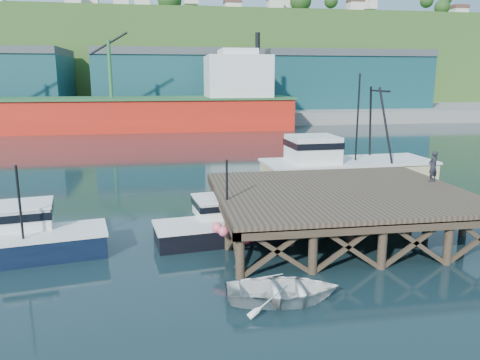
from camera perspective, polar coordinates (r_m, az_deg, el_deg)
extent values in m
plane|color=black|center=(22.51, -1.42, -6.97)|extent=(300.00, 300.00, 0.00)
cube|color=brown|center=(23.29, 12.08, -1.44)|extent=(12.00, 10.00, 0.25)
cube|color=#473828|center=(19.10, 17.31, -5.60)|extent=(12.00, 0.30, 0.35)
cylinder|color=#473828|center=(17.85, 0.02, -9.54)|extent=(0.36, 0.36, 2.60)
cylinder|color=#473828|center=(26.72, -3.24, -2.05)|extent=(0.36, 0.36, 2.60)
cylinder|color=#473828|center=(30.08, 18.90, -1.07)|extent=(0.36, 0.36, 2.60)
cube|color=gray|center=(91.31, -7.54, 8.27)|extent=(160.00, 40.00, 2.00)
cube|color=#17434E|center=(86.08, -7.53, 11.69)|extent=(28.00, 16.00, 9.00)
cube|color=#17434E|center=(92.10, 11.87, 11.58)|extent=(30.00, 16.00, 9.00)
cube|color=red|center=(69.83, -16.92, 7.58)|extent=(55.00, 9.50, 4.40)
cube|color=#26592D|center=(69.69, -17.04, 9.46)|extent=(55.50, 10.00, 0.30)
cube|color=silver|center=(69.88, -0.34, 12.47)|extent=(9.00, 9.00, 6.00)
cube|color=silver|center=(69.96, -0.34, 15.17)|extent=(5.00, 7.00, 1.20)
cylinder|color=black|center=(70.59, 2.16, 16.52)|extent=(0.70, 0.70, 2.50)
cube|color=#2D511E|center=(121.11, -8.16, 13.99)|extent=(220.00, 50.00, 22.00)
cube|color=black|center=(21.77, -24.61, -7.44)|extent=(6.76, 3.43, 1.00)
cube|color=silver|center=(21.61, -24.73, -6.13)|extent=(6.89, 3.49, 0.13)
cube|color=silver|center=(22.58, -24.59, -4.07)|extent=(2.44, 2.44, 1.00)
cube|color=black|center=(22.52, -24.65, -3.53)|extent=(2.57, 2.57, 0.33)
cylinder|color=black|center=(20.57, -25.27, -2.62)|extent=(0.10, 0.10, 3.11)
cube|color=black|center=(21.96, -2.01, -6.28)|extent=(6.49, 3.12, 0.86)
cube|color=silver|center=(21.82, -2.02, -5.16)|extent=(6.62, 3.18, 0.12)
cube|color=silver|center=(22.75, -2.76, -3.34)|extent=(2.33, 2.33, 0.86)
cube|color=black|center=(22.70, -2.77, -2.88)|extent=(2.46, 2.46, 0.29)
cylinder|color=black|center=(20.83, -1.61, -1.67)|extent=(0.10, 0.10, 3.07)
sphere|color=#FF5D7D|center=(19.22, -1.53, -7.08)|extent=(0.40, 0.40, 0.40)
sphere|color=#FF5D7D|center=(19.47, 0.92, -6.23)|extent=(0.40, 0.40, 0.40)
sphere|color=red|center=(18.90, 0.03, -6.20)|extent=(0.40, 0.40, 0.40)
cube|color=beige|center=(32.63, 12.96, 0.54)|extent=(11.48, 4.44, 1.85)
cube|color=silver|center=(32.45, 13.04, 2.23)|extent=(11.70, 4.65, 0.15)
cube|color=silver|center=(31.42, 8.77, 3.69)|extent=(3.22, 3.02, 1.85)
cube|color=black|center=(31.37, 8.79, 4.43)|extent=(3.32, 3.13, 0.41)
cylinder|color=black|center=(32.29, 14.13, 7.00)|extent=(0.12, 0.12, 6.17)
imported|color=white|center=(16.39, 5.26, -13.21)|extent=(4.09, 3.08, 0.80)
imported|color=black|center=(26.31, 22.47, 1.54)|extent=(0.68, 0.56, 1.61)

